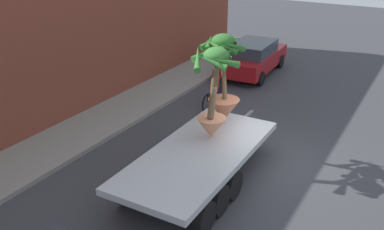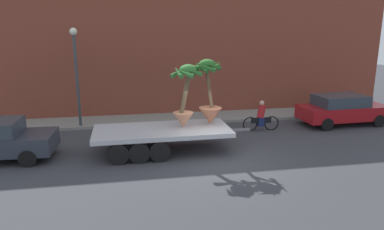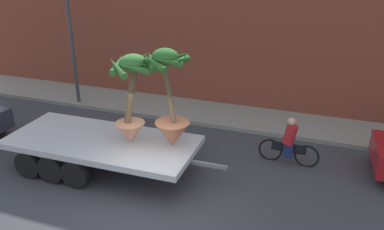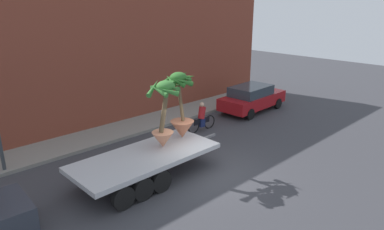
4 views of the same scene
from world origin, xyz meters
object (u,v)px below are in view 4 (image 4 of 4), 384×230
parked_car (252,98)px  potted_palm_rear (164,114)px  flatbed_trailer (141,162)px  cyclist (202,118)px  potted_palm_middle (181,110)px

parked_car → potted_palm_rear: bearing=-164.7°
flatbed_trailer → cyclist: size_ratio=3.56×
flatbed_trailer → cyclist: cyclist is taller
flatbed_trailer → potted_palm_rear: (1.24, 0.12, 1.54)m
potted_palm_rear → parked_car: 9.15m
cyclist → parked_car: (4.58, 0.31, 0.16)m
cyclist → parked_car: bearing=3.8°
flatbed_trailer → potted_palm_rear: 1.98m
flatbed_trailer → parked_car: (9.95, 2.50, 0.07)m
potted_palm_middle → parked_car: 8.08m
cyclist → potted_palm_rear: bearing=-153.4°
potted_palm_rear → cyclist: potted_palm_rear is taller
potted_palm_rear → cyclist: (4.13, 2.07, -1.63)m
potted_palm_rear → cyclist: size_ratio=1.41×
potted_palm_rear → parked_car: size_ratio=0.56×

